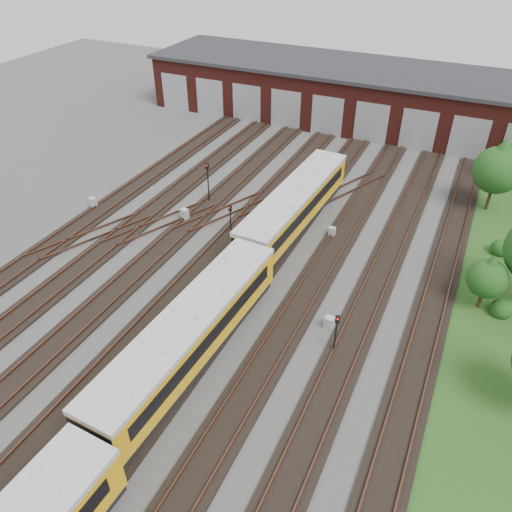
% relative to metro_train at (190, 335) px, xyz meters
% --- Properties ---
extents(ground, '(120.00, 120.00, 0.00)m').
position_rel_metro_train_xyz_m(ground, '(-2.00, 1.78, -1.99)').
color(ground, '#42403D').
rests_on(ground, ground).
extents(track_network, '(30.40, 70.00, 0.33)m').
position_rel_metro_train_xyz_m(track_network, '(-2.17, 2.37, -1.88)').
color(track_network, black).
rests_on(track_network, ground).
extents(maintenance_shed, '(51.00, 12.50, 6.35)m').
position_rel_metro_train_xyz_m(maintenance_shed, '(-2.01, 41.75, 1.22)').
color(maintenance_shed, '#511914').
rests_on(maintenance_shed, ground).
extents(metro_train, '(3.51, 47.76, 3.24)m').
position_rel_metro_train_xyz_m(metro_train, '(0.00, 0.00, 0.00)').
color(metro_train, black).
rests_on(metro_train, ground).
extents(signal_mast_0, '(0.26, 0.24, 2.78)m').
position_rel_metro_train_xyz_m(signal_mast_0, '(-4.09, 12.68, -0.19)').
color(signal_mast_0, black).
rests_on(signal_mast_0, ground).
extents(signal_mast_1, '(0.31, 0.29, 3.77)m').
position_rel_metro_train_xyz_m(signal_mast_1, '(-8.38, 16.70, 0.41)').
color(signal_mast_1, black).
rests_on(signal_mast_1, ground).
extents(signal_mast_2, '(0.28, 0.26, 3.03)m').
position_rel_metro_train_xyz_m(signal_mast_2, '(1.00, 14.10, -0.03)').
color(signal_mast_2, black).
rests_on(signal_mast_2, ground).
extents(signal_mast_3, '(0.29, 0.27, 2.85)m').
position_rel_metro_train_xyz_m(signal_mast_3, '(7.28, 4.16, -0.14)').
color(signal_mast_3, black).
rests_on(signal_mast_3, ground).
extents(relay_cabinet_0, '(0.72, 0.66, 0.99)m').
position_rel_metro_train_xyz_m(relay_cabinet_0, '(-17.00, 11.47, -1.49)').
color(relay_cabinet_0, '#ADAFB2').
rests_on(relay_cabinet_0, ground).
extents(relay_cabinet_1, '(0.75, 0.69, 1.03)m').
position_rel_metro_train_xyz_m(relay_cabinet_1, '(-8.70, 13.16, -1.47)').
color(relay_cabinet_1, '#ADAFB2').
rests_on(relay_cabinet_1, ground).
extents(relay_cabinet_2, '(0.68, 0.60, 0.99)m').
position_rel_metro_train_xyz_m(relay_cabinet_2, '(0.19, 2.97, -1.49)').
color(relay_cabinet_2, '#ADAFB2').
rests_on(relay_cabinet_2, ground).
extents(relay_cabinet_3, '(0.52, 0.43, 0.86)m').
position_rel_metro_train_xyz_m(relay_cabinet_3, '(3.25, 16.00, -1.56)').
color(relay_cabinet_3, '#ADAFB2').
rests_on(relay_cabinet_3, ground).
extents(relay_cabinet_4, '(0.64, 0.57, 0.93)m').
position_rel_metro_train_xyz_m(relay_cabinet_4, '(6.40, 5.89, -1.52)').
color(relay_cabinet_4, '#ADAFB2').
rests_on(relay_cabinet_4, ground).
extents(tree_0, '(3.96, 3.96, 6.56)m').
position_rel_metro_train_xyz_m(tree_0, '(14.02, 25.85, 2.22)').
color(tree_0, '#2D2314').
rests_on(tree_0, ground).
extents(tree_3, '(2.55, 2.55, 4.23)m').
position_rel_metro_train_xyz_m(tree_3, '(14.68, 12.04, 0.73)').
color(tree_3, '#2D2314').
rests_on(tree_3, ground).
extents(bush_0, '(1.41, 1.41, 1.41)m').
position_rel_metro_train_xyz_m(bush_0, '(16.05, 11.88, -1.28)').
color(bush_0, '#1D4714').
rests_on(bush_0, ground).
extents(bush_1, '(1.40, 1.40, 1.40)m').
position_rel_metro_train_xyz_m(bush_1, '(15.52, 19.21, -1.29)').
color(bush_1, '#1D4714').
rests_on(bush_1, ground).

